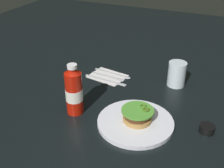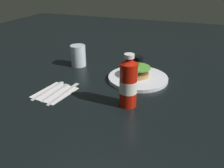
{
  "view_description": "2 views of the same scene",
  "coord_description": "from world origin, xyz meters",
  "px_view_note": "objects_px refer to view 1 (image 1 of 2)",
  "views": [
    {
      "loc": [
        0.26,
        -0.85,
        0.63
      ],
      "look_at": [
        -0.14,
        0.05,
        0.07
      ],
      "focal_mm": 44.62,
      "sensor_mm": 36.0,
      "label": 1
    },
    {
      "loc": [
        -0.96,
        -0.31,
        0.46
      ],
      "look_at": [
        -0.18,
        -0.03,
        0.06
      ],
      "focal_mm": 37.56,
      "sensor_mm": 36.0,
      "label": 2
    }
  ],
  "objects_px": {
    "burger_sandwich": "(138,115)",
    "fork_utensil": "(111,76)",
    "dinner_plate": "(135,122)",
    "ketchup_bottle": "(74,91)",
    "spoon_utensil": "(117,74)",
    "water_glass": "(177,74)",
    "butter_knife": "(108,80)",
    "condiment_cup": "(207,129)",
    "napkin": "(107,76)"
  },
  "relations": [
    {
      "from": "burger_sandwich",
      "to": "spoon_utensil",
      "type": "xyz_separation_m",
      "value": [
        -0.22,
        0.32,
        -0.03
      ]
    },
    {
      "from": "napkin",
      "to": "fork_utensil",
      "type": "distance_m",
      "value": 0.02
    },
    {
      "from": "ketchup_bottle",
      "to": "spoon_utensil",
      "type": "bearing_deg",
      "value": 85.58
    },
    {
      "from": "condiment_cup",
      "to": "spoon_utensil",
      "type": "relative_size",
      "value": 0.27
    },
    {
      "from": "butter_knife",
      "to": "spoon_utensil",
      "type": "height_order",
      "value": "same"
    },
    {
      "from": "ketchup_bottle",
      "to": "condiment_cup",
      "type": "distance_m",
      "value": 0.49
    },
    {
      "from": "water_glass",
      "to": "butter_knife",
      "type": "distance_m",
      "value": 0.31
    },
    {
      "from": "ketchup_bottle",
      "to": "spoon_utensil",
      "type": "xyz_separation_m",
      "value": [
        0.03,
        0.35,
        -0.09
      ]
    },
    {
      "from": "burger_sandwich",
      "to": "butter_knife",
      "type": "relative_size",
      "value": 0.54
    },
    {
      "from": "ketchup_bottle",
      "to": "napkin",
      "type": "height_order",
      "value": "ketchup_bottle"
    },
    {
      "from": "ketchup_bottle",
      "to": "napkin",
      "type": "relative_size",
      "value": 1.23
    },
    {
      "from": "dinner_plate",
      "to": "burger_sandwich",
      "type": "distance_m",
      "value": 0.03
    },
    {
      "from": "butter_knife",
      "to": "fork_utensil",
      "type": "xyz_separation_m",
      "value": [
        -0.0,
        0.04,
        0.0
      ]
    },
    {
      "from": "ketchup_bottle",
      "to": "dinner_plate",
      "type": "bearing_deg",
      "value": 5.18
    },
    {
      "from": "fork_utensil",
      "to": "spoon_utensil",
      "type": "xyz_separation_m",
      "value": [
        0.02,
        0.04,
        0.0
      ]
    },
    {
      "from": "dinner_plate",
      "to": "water_glass",
      "type": "height_order",
      "value": "water_glass"
    },
    {
      "from": "ketchup_bottle",
      "to": "spoon_utensil",
      "type": "height_order",
      "value": "ketchup_bottle"
    },
    {
      "from": "burger_sandwich",
      "to": "fork_utensil",
      "type": "height_order",
      "value": "burger_sandwich"
    },
    {
      "from": "condiment_cup",
      "to": "fork_utensil",
      "type": "height_order",
      "value": "condiment_cup"
    },
    {
      "from": "dinner_plate",
      "to": "fork_utensil",
      "type": "height_order",
      "value": "dinner_plate"
    },
    {
      "from": "water_glass",
      "to": "napkin",
      "type": "bearing_deg",
      "value": -170.7
    },
    {
      "from": "fork_utensil",
      "to": "ketchup_bottle",
      "type": "bearing_deg",
      "value": -91.65
    },
    {
      "from": "fork_utensil",
      "to": "burger_sandwich",
      "type": "bearing_deg",
      "value": -50.64
    },
    {
      "from": "water_glass",
      "to": "spoon_utensil",
      "type": "xyz_separation_m",
      "value": [
        -0.28,
        -0.02,
        -0.05
      ]
    },
    {
      "from": "fork_utensil",
      "to": "spoon_utensil",
      "type": "distance_m",
      "value": 0.04
    },
    {
      "from": "ketchup_bottle",
      "to": "condiment_cup",
      "type": "bearing_deg",
      "value": 9.58
    },
    {
      "from": "burger_sandwich",
      "to": "fork_utensil",
      "type": "bearing_deg",
      "value": 129.36
    },
    {
      "from": "dinner_plate",
      "to": "ketchup_bottle",
      "type": "relative_size",
      "value": 1.37
    },
    {
      "from": "water_glass",
      "to": "napkin",
      "type": "height_order",
      "value": "water_glass"
    },
    {
      "from": "water_glass",
      "to": "butter_knife",
      "type": "height_order",
      "value": "water_glass"
    },
    {
      "from": "spoon_utensil",
      "to": "water_glass",
      "type": "bearing_deg",
      "value": 3.64
    },
    {
      "from": "butter_knife",
      "to": "spoon_utensil",
      "type": "distance_m",
      "value": 0.08
    },
    {
      "from": "napkin",
      "to": "fork_utensil",
      "type": "bearing_deg",
      "value": -4.97
    },
    {
      "from": "condiment_cup",
      "to": "fork_utensil",
      "type": "distance_m",
      "value": 0.53
    },
    {
      "from": "fork_utensil",
      "to": "dinner_plate",
      "type": "bearing_deg",
      "value": -51.71
    },
    {
      "from": "spoon_utensil",
      "to": "burger_sandwich",
      "type": "bearing_deg",
      "value": -56.01
    },
    {
      "from": "fork_utensil",
      "to": "butter_knife",
      "type": "bearing_deg",
      "value": -86.47
    },
    {
      "from": "dinner_plate",
      "to": "water_glass",
      "type": "distance_m",
      "value": 0.35
    },
    {
      "from": "napkin",
      "to": "butter_knife",
      "type": "height_order",
      "value": "butter_knife"
    },
    {
      "from": "dinner_plate",
      "to": "fork_utensil",
      "type": "xyz_separation_m",
      "value": [
        -0.23,
        0.29,
        -0.0
      ]
    },
    {
      "from": "condiment_cup",
      "to": "napkin",
      "type": "bearing_deg",
      "value": 154.6
    },
    {
      "from": "water_glass",
      "to": "spoon_utensil",
      "type": "bearing_deg",
      "value": -176.36
    },
    {
      "from": "ketchup_bottle",
      "to": "napkin",
      "type": "distance_m",
      "value": 0.33
    },
    {
      "from": "condiment_cup",
      "to": "spoon_utensil",
      "type": "height_order",
      "value": "condiment_cup"
    },
    {
      "from": "burger_sandwich",
      "to": "butter_knife",
      "type": "xyz_separation_m",
      "value": [
        -0.23,
        0.25,
        -0.03
      ]
    },
    {
      "from": "condiment_cup",
      "to": "butter_knife",
      "type": "relative_size",
      "value": 0.25
    },
    {
      "from": "fork_utensil",
      "to": "spoon_utensil",
      "type": "bearing_deg",
      "value": 63.31
    },
    {
      "from": "dinner_plate",
      "to": "ketchup_bottle",
      "type": "distance_m",
      "value": 0.25
    },
    {
      "from": "butter_knife",
      "to": "ketchup_bottle",
      "type": "bearing_deg",
      "value": -92.38
    },
    {
      "from": "condiment_cup",
      "to": "ketchup_bottle",
      "type": "bearing_deg",
      "value": -170.42
    }
  ]
}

